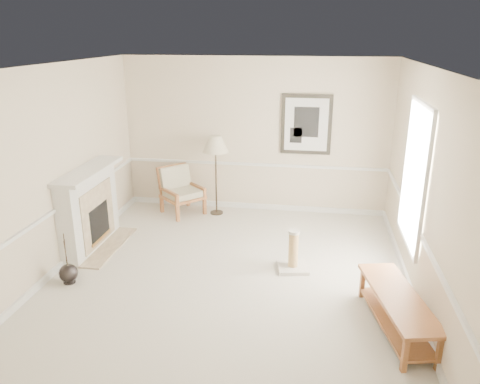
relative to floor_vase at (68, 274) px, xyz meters
name	(u,v)px	position (x,y,z in m)	size (l,w,h in m)	color
ground	(229,275)	(2.15, 0.55, -0.14)	(5.50, 5.50, 0.00)	silver
room	(239,147)	(2.29, 0.63, 1.73)	(5.04, 5.54, 2.92)	beige
fireplace	(90,209)	(-0.19, 1.15, 0.50)	(0.64, 1.64, 1.31)	white
floor_vase	(68,274)	(0.00, 0.00, 0.00)	(0.26, 0.26, 0.75)	black
armchair	(180,188)	(0.77, 2.88, 0.34)	(0.98, 0.98, 0.89)	#9A5C31
floor_lamp	(216,146)	(1.48, 2.91, 1.18)	(0.58, 0.58, 1.51)	black
bench	(397,307)	(4.30, -0.39, 0.16)	(0.79, 1.63, 0.45)	#9A5C31
scratching_post	(293,257)	(3.04, 0.89, 0.05)	(0.51, 0.51, 0.61)	white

